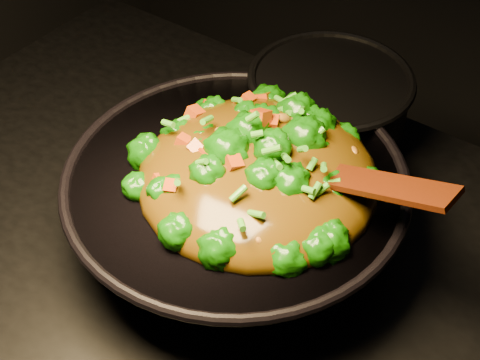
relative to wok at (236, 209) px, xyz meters
The scene contains 4 objects.
wok is the anchor object (origin of this frame).
stir_fry 0.12m from the wok, 21.27° to the left, with size 0.32×0.32×0.11m, color #135C06, non-canonical shape.
spatula 0.18m from the wok, 13.74° to the left, with size 0.29×0.04×0.01m, color black.
back_pot 0.25m from the wok, 90.37° to the left, with size 0.24×0.24×0.14m, color black.
Camera 1 is at (0.40, -0.45, 1.64)m, focal length 50.00 mm.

